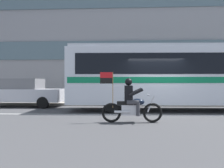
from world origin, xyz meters
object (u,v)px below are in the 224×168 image
object	(u,v)px
transit_bus	(190,73)
motorcycle_with_rider	(131,104)
parked_sedan_curbside	(24,92)
fire_hydrant	(96,96)

from	to	relation	value
transit_bus	motorcycle_with_rider	distance (m)	4.99
motorcycle_with_rider	parked_sedan_curbside	distance (m)	8.03
fire_hydrant	motorcycle_with_rider	bearing A→B (deg)	-72.83
parked_sedan_curbside	fire_hydrant	xyz separation A→B (m)	(4.06, 1.67, -0.33)
motorcycle_with_rider	parked_sedan_curbside	size ratio (longest dim) A/B	0.49
motorcycle_with_rider	parked_sedan_curbside	xyz separation A→B (m)	(-6.16, 5.14, 0.18)
transit_bus	fire_hydrant	bearing A→B (deg)	149.34
parked_sedan_curbside	motorcycle_with_rider	bearing A→B (deg)	-39.85
motorcycle_with_rider	fire_hydrant	world-z (taller)	motorcycle_with_rider
transit_bus	fire_hydrant	distance (m)	6.15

